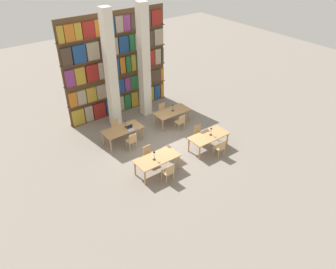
{
  "coord_description": "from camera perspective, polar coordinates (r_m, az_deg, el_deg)",
  "views": [
    {
      "loc": [
        -7.76,
        -10.52,
        9.1
      ],
      "look_at": [
        0.0,
        -0.14,
        0.68
      ],
      "focal_mm": 35.0,
      "sensor_mm": 36.0,
      "label": 1
    }
  ],
  "objects": [
    {
      "name": "desk_lamp_3",
      "position": [
        17.15,
        0.86,
        4.93
      ],
      "size": [
        0.14,
        0.14,
        0.41
      ],
      "color": "#232328",
      "rests_on": "reading_table_3"
    },
    {
      "name": "reading_table_2",
      "position": [
        15.93,
        -7.89,
        0.72
      ],
      "size": [
        1.92,
        0.92,
        0.75
      ],
      "color": "tan",
      "rests_on": "ground_plane"
    },
    {
      "name": "pillar_left",
      "position": [
        16.5,
        -9.93,
        10.84
      ],
      "size": [
        0.49,
        0.49,
        6.0
      ],
      "color": "silver",
      "rests_on": "ground_plane"
    },
    {
      "name": "chair_3",
      "position": [
        16.0,
        5.36,
        0.21
      ],
      "size": [
        0.42,
        0.4,
        0.86
      ],
      "rotation": [
        0.0,
        0.0,
        3.14
      ],
      "color": "tan",
      "rests_on": "ground_plane"
    },
    {
      "name": "desk_lamp_0",
      "position": [
        13.57,
        -2.43,
        -3.39
      ],
      "size": [
        0.14,
        0.14,
        0.45
      ],
      "color": "#232328",
      "rests_on": "reading_table_0"
    },
    {
      "name": "pillar_center",
      "position": [
        17.39,
        -4.2,
        12.41
      ],
      "size": [
        0.49,
        0.49,
        6.0
      ],
      "color": "silver",
      "rests_on": "ground_plane"
    },
    {
      "name": "reading_table_1",
      "position": [
        15.41,
        7.1,
        -0.41
      ],
      "size": [
        1.92,
        0.92,
        0.75
      ],
      "color": "tan",
      "rests_on": "ground_plane"
    },
    {
      "name": "reading_table_0",
      "position": [
        13.89,
        -1.91,
        -4.35
      ],
      "size": [
        1.92,
        0.92,
        0.75
      ],
      "color": "tan",
      "rests_on": "ground_plane"
    },
    {
      "name": "chair_7",
      "position": [
        17.91,
        -0.8,
        4.2
      ],
      "size": [
        0.42,
        0.4,
        0.86
      ],
      "rotation": [
        0.0,
        0.0,
        3.14
      ],
      "color": "tan",
      "rests_on": "ground_plane"
    },
    {
      "name": "chair_2",
      "position": [
        15.13,
        9.08,
        -2.24
      ],
      "size": [
        0.42,
        0.4,
        0.86
      ],
      "color": "tan",
      "rests_on": "ground_plane"
    },
    {
      "name": "laptop",
      "position": [
        15.78,
        -6.55,
        1.01
      ],
      "size": [
        0.32,
        0.22,
        0.21
      ],
      "color": "silver",
      "rests_on": "reading_table_2"
    },
    {
      "name": "chair_5",
      "position": [
        16.61,
        -9.01,
        1.26
      ],
      "size": [
        0.42,
        0.4,
        0.86
      ],
      "rotation": [
        0.0,
        0.0,
        3.14
      ],
      "color": "tan",
      "rests_on": "ground_plane"
    },
    {
      "name": "chair_4",
      "position": [
        15.5,
        -6.33,
        -1.05
      ],
      "size": [
        0.42,
        0.4,
        0.86
      ],
      "color": "tan",
      "rests_on": "ground_plane"
    },
    {
      "name": "desk_lamp_1",
      "position": [
        15.27,
        7.52,
        0.78
      ],
      "size": [
        0.14,
        0.14,
        0.41
      ],
      "color": "#232328",
      "rests_on": "reading_table_1"
    },
    {
      "name": "desk_lamp_2",
      "position": [
        15.85,
        -7.42,
        2.15
      ],
      "size": [
        0.14,
        0.14,
        0.43
      ],
      "color": "#232328",
      "rests_on": "reading_table_2"
    },
    {
      "name": "bookshelf_bank",
      "position": [
        17.97,
        -8.8,
        11.57
      ],
      "size": [
        6.03,
        0.35,
        5.5
      ],
      "color": "brown",
      "rests_on": "ground_plane"
    },
    {
      "name": "ground_plane",
      "position": [
        15.92,
        -0.3,
        -1.82
      ],
      "size": [
        40.0,
        40.0,
        0.0
      ],
      "primitive_type": "plane",
      "color": "gray"
    },
    {
      "name": "chair_1",
      "position": [
        14.53,
        -3.44,
        -3.5
      ],
      "size": [
        0.42,
        0.4,
        0.86
      ],
      "rotation": [
        0.0,
        0.0,
        3.14
      ],
      "color": "tan",
      "rests_on": "ground_plane"
    },
    {
      "name": "reading_table_3",
      "position": [
        17.3,
        0.69,
        3.86
      ],
      "size": [
        1.92,
        0.92,
        0.75
      ],
      "color": "tan",
      "rests_on": "ground_plane"
    },
    {
      "name": "chair_6",
      "position": [
        16.88,
        2.18,
        2.25
      ],
      "size": [
        0.42,
        0.4,
        0.86
      ],
      "color": "tan",
      "rests_on": "ground_plane"
    },
    {
      "name": "chair_0",
      "position": [
        13.56,
        0.1,
        -6.5
      ],
      "size": [
        0.42,
        0.4,
        0.86
      ],
      "color": "tan",
      "rests_on": "ground_plane"
    }
  ]
}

